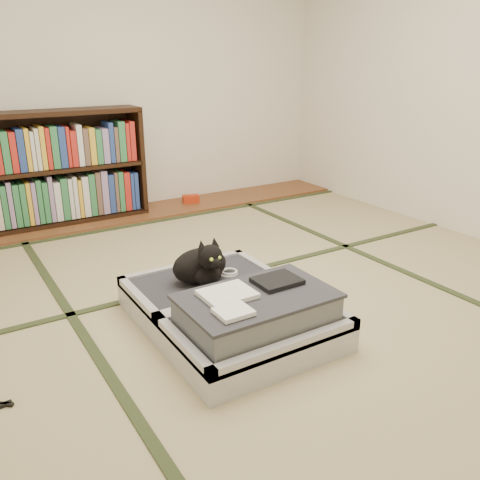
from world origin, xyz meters
TOP-DOWN VIEW (x-y plane):
  - floor at (0.00, 0.00)m, footprint 4.50×4.50m
  - wood_strip at (0.00, 2.00)m, footprint 4.00×0.50m
  - red_item at (0.54, 2.03)m, footprint 0.17×0.13m
  - room_shell at (0.00, 0.00)m, footprint 4.50×4.50m
  - tatami_borders at (0.00, 0.49)m, footprint 4.00×4.50m
  - bookcase at (-0.59, 2.07)m, footprint 1.33×0.30m
  - suitcase at (-0.33, -0.20)m, footprint 0.80×1.07m
  - cat at (-0.35, 0.09)m, footprint 0.36×0.36m
  - cable_coil at (-0.17, 0.12)m, footprint 0.11×0.11m

SIDE VIEW (x-z plane):
  - floor at x=0.00m, z-range 0.00..0.00m
  - tatami_borders at x=0.00m, z-range 0.00..0.01m
  - wood_strip at x=0.00m, z-range 0.00..0.02m
  - red_item at x=0.54m, z-range 0.02..0.09m
  - suitcase at x=-0.33m, z-range -0.05..0.27m
  - cable_coil at x=-0.17m, z-range 0.15..0.18m
  - cat at x=-0.35m, z-range 0.12..0.41m
  - bookcase at x=-0.59m, z-range -0.01..0.91m
  - room_shell at x=0.00m, z-range -0.79..3.71m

